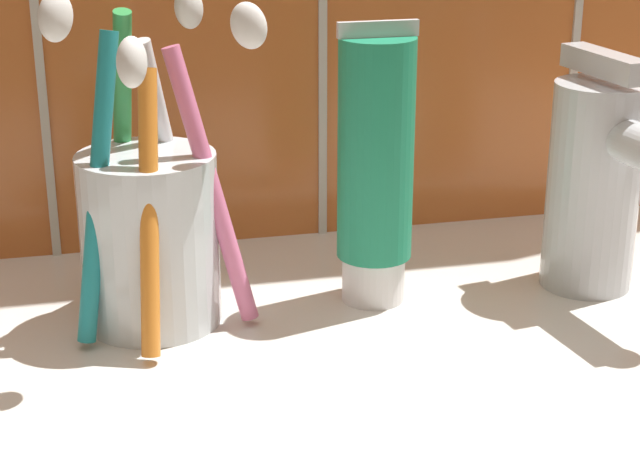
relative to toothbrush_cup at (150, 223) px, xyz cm
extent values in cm
cube|color=silver|center=(9.69, -8.46, -6.30)|extent=(64.82, 38.80, 2.00)
cylinder|color=silver|center=(-0.04, -0.02, -0.88)|extent=(6.92, 6.92, 8.83)
cylinder|color=pink|center=(3.02, -1.09, 1.97)|extent=(4.41, 2.41, 13.95)
ellipsoid|color=white|center=(4.91, -1.82, 9.90)|extent=(2.50, 2.00, 2.55)
cylinder|color=white|center=(1.43, 2.73, 1.96)|extent=(3.73, 3.86, 13.94)
ellipsoid|color=white|center=(2.86, 4.23, 9.88)|extent=(2.45, 2.49, 2.56)
cylinder|color=green|center=(-0.99, 3.08, 2.72)|extent=(1.68, 5.48, 15.49)
cylinder|color=teal|center=(-2.44, -1.47, 2.39)|extent=(3.43, 3.47, 14.76)
ellipsoid|color=white|center=(-3.69, -2.74, 10.76)|extent=(2.41, 2.42, 2.50)
cylinder|color=orange|center=(-0.21, -3.16, 1.58)|extent=(1.90, 4.55, 13.20)
ellipsoid|color=white|center=(-0.69, -5.20, 9.12)|extent=(1.77, 2.46, 2.57)
cylinder|color=white|center=(11.65, -0.02, -4.03)|extent=(3.35, 3.35, 2.53)
cylinder|color=#1E8C60|center=(11.65, -0.02, 3.01)|extent=(3.94, 3.94, 11.54)
cube|color=silver|center=(11.65, -0.02, 9.18)|extent=(4.14, 0.36, 0.80)
cylinder|color=silver|center=(23.64, -0.77, 0.37)|extent=(4.96, 4.96, 11.34)
cube|color=silver|center=(23.64, -0.77, 7.04)|extent=(2.25, 6.14, 1.20)
camera|label=1|loc=(-3.21, -50.58, 18.18)|focal=60.00mm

